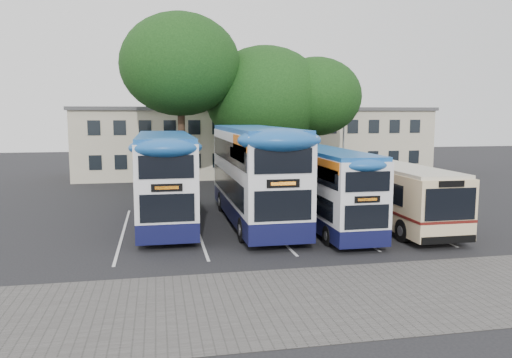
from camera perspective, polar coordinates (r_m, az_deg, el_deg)
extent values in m
plane|color=black|center=(21.66, 14.06, -7.70)|extent=(120.00, 120.00, 0.00)
cube|color=#595654|center=(16.53, 15.19, -12.49)|extent=(40.00, 6.00, 0.01)
cube|color=silver|center=(24.57, -14.94, -5.93)|extent=(0.12, 11.00, 0.01)
cube|color=silver|center=(24.58, -6.74, -5.72)|extent=(0.12, 11.00, 0.01)
cube|color=silver|center=(25.08, 1.30, -5.40)|extent=(0.12, 11.00, 0.01)
cube|color=silver|center=(26.05, 8.86, -5.01)|extent=(0.12, 11.00, 0.01)
cube|color=silver|center=(27.43, 15.77, -4.57)|extent=(0.12, 11.00, 0.01)
cube|color=beige|center=(46.83, -0.05, 4.25)|extent=(32.00, 8.00, 6.00)
cube|color=#4C4C4F|center=(46.76, -0.05, 7.98)|extent=(32.40, 8.40, 0.30)
cube|color=black|center=(43.00, 0.99, 2.23)|extent=(30.00, 0.06, 1.20)
cube|color=black|center=(42.84, 1.00, 5.97)|extent=(30.00, 0.06, 1.20)
cylinder|color=gray|center=(41.71, 10.00, 5.82)|extent=(0.14, 0.14, 9.00)
cube|color=gray|center=(41.83, 10.14, 11.99)|extent=(0.12, 0.80, 0.12)
cube|color=gray|center=(41.46, 10.35, 11.96)|extent=(0.25, 0.50, 0.12)
cylinder|color=black|center=(35.30, -8.48, 3.62)|extent=(0.50, 0.50, 6.59)
ellipsoid|color=black|center=(35.39, -8.66, 12.81)|extent=(8.23, 8.23, 7.00)
cylinder|color=black|center=(37.73, 1.04, 2.73)|extent=(0.50, 0.50, 5.00)
ellipsoid|color=black|center=(37.63, 1.05, 9.27)|extent=(8.96, 8.96, 7.61)
cylinder|color=black|center=(38.12, 6.72, 2.78)|extent=(0.50, 0.50, 5.06)
ellipsoid|color=black|center=(38.02, 6.82, 9.33)|extent=(6.88, 6.88, 5.85)
cube|color=#10123B|center=(25.96, -10.30, -3.45)|extent=(2.60, 10.92, 0.83)
cube|color=white|center=(25.66, -10.41, 1.00)|extent=(2.60, 10.92, 3.22)
cube|color=#1A54A0|center=(25.54, -10.49, 4.71)|extent=(2.55, 10.70, 0.31)
cube|color=black|center=(26.08, -10.37, -0.86)|extent=(2.64, 9.67, 1.04)
cube|color=black|center=(25.59, -10.44, 2.62)|extent=(2.64, 10.29, 0.94)
cube|color=orange|center=(22.03, -6.92, 3.43)|extent=(0.02, 3.33, 0.57)
cube|color=black|center=(20.23, -10.15, -0.98)|extent=(1.25, 0.06, 0.31)
cylinder|color=black|center=(29.13, -12.72, -2.75)|extent=(0.31, 1.04, 1.04)
cylinder|color=black|center=(29.16, -8.09, -2.64)|extent=(0.31, 1.04, 1.04)
cylinder|color=black|center=(22.51, -13.13, -5.74)|extent=(0.31, 1.04, 1.04)
cylinder|color=black|center=(22.54, -7.13, -5.58)|extent=(0.31, 1.04, 1.04)
cube|color=#10123B|center=(25.73, -0.16, -3.31)|extent=(2.79, 11.73, 0.89)
cube|color=white|center=(25.41, -0.16, 1.52)|extent=(2.79, 11.73, 3.46)
cube|color=#1A54A0|center=(25.29, -0.16, 5.56)|extent=(2.74, 11.50, 0.34)
cube|color=black|center=(25.85, -0.30, -0.50)|extent=(2.83, 10.39, 1.12)
cube|color=black|center=(25.35, -0.16, 3.28)|extent=(2.83, 11.06, 1.01)
cube|color=orange|center=(21.90, 5.41, 4.22)|extent=(0.02, 3.57, 0.61)
cube|color=black|center=(19.71, 3.13, -0.51)|extent=(1.34, 0.06, 0.34)
cylinder|color=black|center=(28.88, -3.92, -2.60)|extent=(0.34, 1.12, 1.12)
cylinder|color=black|center=(29.30, 0.99, -2.44)|extent=(0.34, 1.12, 1.12)
cylinder|color=black|center=(21.84, -1.47, -5.84)|extent=(0.34, 1.12, 1.12)
cylinder|color=black|center=(22.39, 4.94, -5.53)|extent=(0.34, 1.12, 1.12)
cube|color=#10123B|center=(24.62, 8.13, -4.26)|extent=(2.20, 9.25, 0.70)
cube|color=white|center=(24.33, 8.20, -0.30)|extent=(2.20, 9.25, 2.73)
cube|color=#1A54A0|center=(24.18, 8.26, 3.01)|extent=(2.16, 9.06, 0.26)
cube|color=black|center=(24.69, 7.96, -1.94)|extent=(2.24, 8.19, 0.88)
cube|color=black|center=(24.26, 8.23, 1.14)|extent=(2.24, 8.72, 0.79)
cube|color=orange|center=(21.82, 13.66, 1.60)|extent=(0.02, 2.82, 0.48)
cube|color=black|center=(20.06, 12.61, -2.29)|extent=(1.06, 0.06, 0.26)
cylinder|color=black|center=(26.87, 4.21, -3.61)|extent=(0.26, 0.88, 0.88)
cylinder|color=black|center=(27.46, 8.23, -3.43)|extent=(0.26, 0.88, 0.88)
cylinder|color=black|center=(21.53, 8.29, -6.43)|extent=(0.26, 0.88, 0.88)
cylinder|color=black|center=(22.27, 13.15, -6.09)|extent=(0.26, 0.88, 0.88)
cube|color=#AF0B1F|center=(25.67, 9.77, 1.45)|extent=(0.02, 3.52, 0.75)
cube|color=beige|center=(26.17, 15.29, -1.56)|extent=(2.55, 10.20, 2.60)
cube|color=beige|center=(26.00, 15.39, 1.39)|extent=(2.45, 9.79, 0.20)
cube|color=black|center=(26.56, 14.84, -0.47)|extent=(2.59, 8.16, 0.92)
cube|color=#5F1713|center=(26.24, 15.26, -2.49)|extent=(2.58, 10.22, 0.12)
cube|color=black|center=(21.72, 21.34, -2.71)|extent=(2.24, 0.06, 1.33)
cylinder|color=black|center=(22.83, 16.49, -5.69)|extent=(0.31, 1.02, 1.02)
cylinder|color=black|center=(23.97, 21.39, -5.28)|extent=(0.31, 1.02, 1.02)
cylinder|color=black|center=(28.64, 10.42, -2.89)|extent=(0.31, 1.02, 1.02)
cylinder|color=black|center=(29.56, 14.58, -2.68)|extent=(0.31, 1.02, 1.02)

